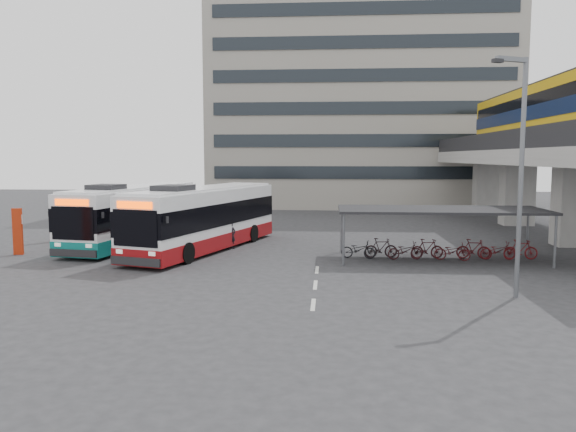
# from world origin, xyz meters

# --- Properties ---
(ground) EXTENTS (120.00, 120.00, 0.00)m
(ground) POSITION_xyz_m (0.00, 0.00, 0.00)
(ground) COLOR #28282B
(ground) RESTS_ON ground
(viaduct) EXTENTS (8.00, 32.00, 9.68)m
(viaduct) POSITION_xyz_m (17.00, 13.35, 6.23)
(viaduct) COLOR gray
(viaduct) RESTS_ON ground
(bike_shelter) EXTENTS (10.00, 4.00, 2.54)m
(bike_shelter) POSITION_xyz_m (8.47, 3.00, 1.30)
(bike_shelter) COLOR #595B60
(bike_shelter) RESTS_ON ground
(office_block) EXTENTS (30.00, 15.00, 25.00)m
(office_block) POSITION_xyz_m (6.00, 36.00, 12.50)
(office_block) COLOR gray
(office_block) RESTS_ON ground
(road_markings) EXTENTS (0.15, 7.60, 0.01)m
(road_markings) POSITION_xyz_m (2.50, -3.00, 0.01)
(road_markings) COLOR beige
(road_markings) RESTS_ON ground
(bus_main) EXTENTS (6.21, 12.69, 3.68)m
(bus_main) POSITION_xyz_m (-3.74, 5.14, 1.71)
(bus_main) COLOR white
(bus_main) RESTS_ON ground
(bus_teal) EXTENTS (4.56, 12.46, 3.61)m
(bus_teal) POSITION_xyz_m (-8.34, 7.15, 1.67)
(bus_teal) COLOR white
(bus_teal) RESTS_ON ground
(pedestrian) EXTENTS (0.63, 0.66, 1.52)m
(pedestrian) POSITION_xyz_m (-2.33, 5.41, 0.76)
(pedestrian) COLOR black
(pedestrian) RESTS_ON ground
(lamp_post) EXTENTS (1.40, 0.76, 8.49)m
(lamp_post) POSITION_xyz_m (9.69, -4.48, 4.84)
(lamp_post) COLOR #595B60
(lamp_post) RESTS_ON ground
(sign_totem_mid) EXTENTS (0.53, 0.20, 2.43)m
(sign_totem_mid) POSITION_xyz_m (-13.09, 2.87, 1.25)
(sign_totem_mid) COLOR #AD250A
(sign_totem_mid) RESTS_ON ground
(sign_totem_north) EXTENTS (0.53, 0.24, 2.44)m
(sign_totem_north) POSITION_xyz_m (-13.39, 7.33, 1.26)
(sign_totem_north) COLOR #AD250A
(sign_totem_north) RESTS_ON ground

